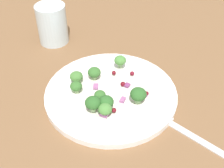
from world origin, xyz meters
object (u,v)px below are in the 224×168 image
(plate, at_px, (112,91))
(broccoli_floret_2, at_px, (93,103))
(fork, at_px, (193,136))
(broccoli_floret_1, at_px, (106,102))
(water_glass, at_px, (52,24))
(broccoli_floret_0, at_px, (138,95))

(plate, xyz_separation_m, broccoli_floret_2, (0.07, -0.00, 0.03))
(broccoli_floret_2, bearing_deg, fork, 102.13)
(broccoli_floret_1, relative_size, water_glass, 0.29)
(broccoli_floret_0, distance_m, broccoli_floret_2, 0.08)
(broccoli_floret_2, bearing_deg, plate, 178.57)
(plate, bearing_deg, broccoli_floret_2, -1.43)
(plate, distance_m, broccoli_floret_0, 0.06)
(broccoli_floret_0, distance_m, water_glass, 0.29)
(plate, distance_m, broccoli_floret_2, 0.07)
(broccoli_floret_0, xyz_separation_m, fork, (0.02, 0.11, -0.03))
(broccoli_floret_0, height_order, fork, broccoli_floret_0)
(broccoli_floret_0, bearing_deg, water_glass, -113.97)
(broccoli_floret_0, xyz_separation_m, broccoli_floret_1, (0.04, -0.04, -0.00))
(broccoli_floret_1, height_order, water_glass, water_glass)
(broccoli_floret_1, height_order, fork, broccoli_floret_1)
(broccoli_floret_0, bearing_deg, broccoli_floret_2, -46.66)
(plate, height_order, broccoli_floret_0, broccoli_floret_0)
(broccoli_floret_2, distance_m, water_glass, 0.27)
(plate, xyz_separation_m, broccoli_floret_0, (0.01, 0.06, 0.03))
(plate, height_order, broccoli_floret_2, broccoli_floret_2)
(broccoli_floret_0, bearing_deg, broccoli_floret_1, -46.60)
(broccoli_floret_1, distance_m, water_glass, 0.27)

